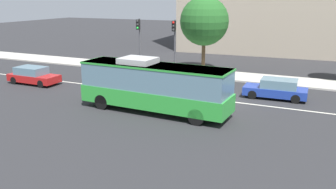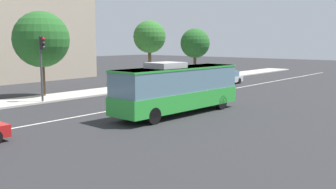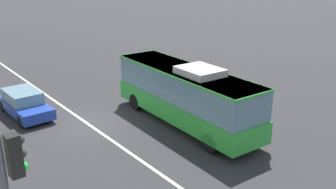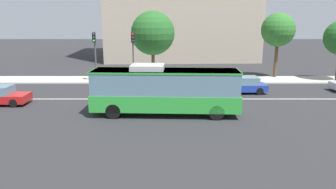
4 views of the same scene
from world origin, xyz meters
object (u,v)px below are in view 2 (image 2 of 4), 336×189
at_px(traffic_light_mid_block, 42,57).
at_px(street_tree_kerbside_centre, 150,37).
at_px(transit_bus, 178,87).
at_px(sedan_silver, 226,78).
at_px(sedan_blue, 168,87).
at_px(street_tree_kerbside_left, 195,43).
at_px(street_tree_kerbside_right, 41,39).

height_order(traffic_light_mid_block, street_tree_kerbside_centre, street_tree_kerbside_centre).
xyz_separation_m(transit_bus, street_tree_kerbside_centre, (12.12, 13.83, 3.46)).
xyz_separation_m(sedan_silver, street_tree_kerbside_centre, (-5.40, 6.77, 4.55)).
bearing_deg(transit_bus, street_tree_kerbside_centre, 51.22).
bearing_deg(sedan_silver, sedan_blue, 2.91).
height_order(sedan_silver, traffic_light_mid_block, traffic_light_mid_block).
bearing_deg(sedan_silver, street_tree_kerbside_left, -95.98).
bearing_deg(traffic_light_mid_block, sedan_silver, 76.72).
bearing_deg(sedan_blue, street_tree_kerbside_right, -43.22).
bearing_deg(street_tree_kerbside_right, sedan_silver, -19.36).
xyz_separation_m(traffic_light_mid_block, street_tree_kerbside_right, (1.85, 3.00, 1.37)).
bearing_deg(traffic_light_mid_block, street_tree_kerbside_right, 145.03).
height_order(sedan_blue, traffic_light_mid_block, traffic_light_mid_block).
distance_m(transit_bus, traffic_light_mid_block, 11.36).
bearing_deg(transit_bus, sedan_blue, 46.65).
relative_size(street_tree_kerbside_left, street_tree_kerbside_right, 0.87).
relative_size(traffic_light_mid_block, street_tree_kerbside_centre, 0.73).
bearing_deg(transit_bus, traffic_light_mid_block, 109.49).
relative_size(sedan_blue, street_tree_kerbside_centre, 0.64).
bearing_deg(street_tree_kerbside_centre, sedan_silver, -51.40).
distance_m(transit_bus, street_tree_kerbside_right, 14.15).
distance_m(sedan_silver, street_tree_kerbside_left, 6.16).
bearing_deg(street_tree_kerbside_centre, transit_bus, -131.22).
relative_size(sedan_blue, street_tree_kerbside_left, 0.72).
distance_m(sedan_blue, street_tree_kerbside_right, 11.66).
relative_size(street_tree_kerbside_left, street_tree_kerbside_centre, 0.89).
bearing_deg(sedan_blue, street_tree_kerbside_centre, -128.40).
bearing_deg(traffic_light_mid_block, street_tree_kerbside_centre, 98.09).
xyz_separation_m(sedan_silver, street_tree_kerbside_left, (0.52, 4.81, 3.82)).
bearing_deg(sedan_silver, street_tree_kerbside_right, -19.19).
bearing_deg(street_tree_kerbside_right, traffic_light_mid_block, -121.67).
xyz_separation_m(transit_bus, street_tree_kerbside_left, (18.04, 11.87, 2.73)).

